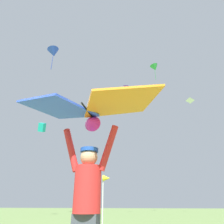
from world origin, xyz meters
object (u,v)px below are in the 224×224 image
Objects in this scene: distant_kite_green_low_right at (155,68)px; distant_kite_purple_far_center at (126,86)px; marker_flag at (106,182)px; held_stunt_kite at (89,109)px; kite_flyer_person at (87,203)px; distant_kite_white_high_left at (190,100)px; distant_kite_teal_high_right at (42,127)px; distant_kite_blue_mid_right at (53,53)px.

distant_kite_green_low_right is 7.14m from distant_kite_purple_far_center.
distant_kite_purple_far_center is at bearing 92.78° from marker_flag.
distant_kite_green_low_right reaches higher than distant_kite_purple_far_center.
distant_kite_purple_far_center is (-1.71, 19.62, 12.57)m from held_stunt_kite.
distant_kite_green_low_right is (2.22, 23.04, 18.62)m from kite_flyer_person.
distant_kite_white_high_left reaches higher than marker_flag.
distant_kite_green_low_right is 2.96× the size of distant_kite_purple_far_center.
distant_kite_teal_high_right is at bearing 134.12° from marker_flag.
marker_flag is at bearing 100.57° from kite_flyer_person.
kite_flyer_person is 0.70× the size of distant_kite_green_low_right.
distant_kite_green_low_right is 14.74m from distant_kite_blue_mid_right.
distant_kite_purple_far_center reaches higher than held_stunt_kite.
distant_kite_teal_high_right reaches higher than held_stunt_kite.
marker_flag is (-7.49, -17.89, -12.09)m from distant_kite_white_high_left.
distant_kite_white_high_left is at bearing 74.57° from kite_flyer_person.
held_stunt_kite is at bearing -79.62° from marker_flag.
distant_kite_blue_mid_right is (-9.74, 14.80, 15.22)m from held_stunt_kite.
distant_kite_blue_mid_right is 3.16× the size of distant_kite_white_high_left.
held_stunt_kite is 1.08× the size of marker_flag.
distant_kite_teal_high_right is 1.14× the size of distant_kite_purple_far_center.
distant_kite_teal_high_right is at bearing 123.45° from held_stunt_kite.
distant_kite_purple_far_center is 0.47× the size of marker_flag.
distant_kite_white_high_left is (8.17, 3.88, -0.93)m from distant_kite_purple_far_center.
distant_kite_green_low_right is 18.82m from distant_kite_teal_high_right.
marker_flag is at bearing -112.71° from distant_kite_white_high_left.
distant_kite_teal_high_right reaches higher than marker_flag.
marker_flag is at bearing -100.49° from distant_kite_green_low_right.
distant_kite_blue_mid_right is at bearing -151.77° from distant_kite_white_high_left.
kite_flyer_person is at bearing -56.36° from distant_kite_teal_high_right.
distant_kite_green_low_right is (2.22, 23.14, 17.39)m from held_stunt_kite.
distant_kite_blue_mid_right is (-9.74, 14.71, 16.46)m from kite_flyer_person.
held_stunt_kite reaches higher than kite_flyer_person.
kite_flyer_person is 1.24m from held_stunt_kite.
distant_kite_teal_high_right is 0.53× the size of marker_flag.
distant_kite_teal_high_right is (0.30, -0.52, -9.66)m from distant_kite_blue_mid_right.
kite_flyer_person is at bearing -95.50° from distant_kite_green_low_right.
marker_flag is at bearing 100.38° from held_stunt_kite.
distant_kite_purple_far_center reaches higher than marker_flag.
kite_flyer_person is at bearing -84.99° from distant_kite_purple_far_center.
distant_kite_teal_high_right reaches higher than kite_flyer_person.
distant_kite_green_low_right is at bearing 37.22° from distant_kite_teal_high_right.
distant_kite_white_high_left is (6.46, 23.41, 12.88)m from kite_flyer_person.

